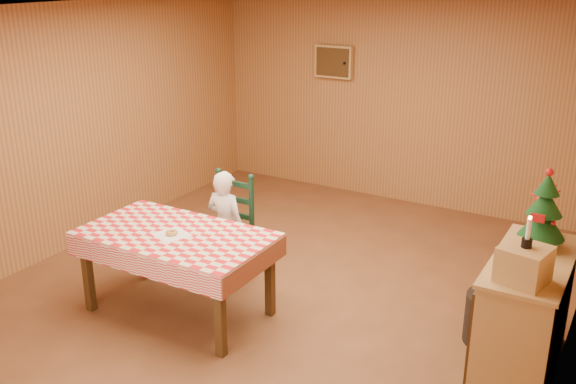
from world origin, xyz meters
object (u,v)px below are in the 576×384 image
(shelf_unit, at_px, (524,315))
(storage_bin, at_px, (491,319))
(crate, at_px, (524,264))
(christmas_tree, at_px, (544,212))
(ladder_chair, at_px, (229,230))
(dining_table, at_px, (176,242))
(seated_child, at_px, (226,227))

(shelf_unit, xyz_separation_m, storage_bin, (-0.28, 0.26, -0.26))
(crate, relative_size, storage_bin, 0.71)
(crate, height_order, christmas_tree, christmas_tree)
(ladder_chair, bearing_deg, shelf_unit, -3.01)
(ladder_chair, xyz_separation_m, crate, (2.80, -0.55, 0.55))
(shelf_unit, relative_size, christmas_tree, 2.00)
(dining_table, height_order, crate, crate)
(ladder_chair, height_order, seated_child, seated_child)
(ladder_chair, relative_size, shelf_unit, 0.87)
(ladder_chair, relative_size, seated_child, 0.96)
(ladder_chair, distance_m, seated_child, 0.08)
(ladder_chair, relative_size, christmas_tree, 1.74)
(shelf_unit, distance_m, crate, 0.71)
(dining_table, xyz_separation_m, seated_child, (0.00, 0.73, -0.13))
(crate, distance_m, storage_bin, 1.11)
(shelf_unit, relative_size, storage_bin, 2.94)
(storage_bin, bearing_deg, christmas_tree, -2.55)
(seated_child, distance_m, crate, 2.88)
(dining_table, height_order, storage_bin, dining_table)
(shelf_unit, distance_m, christmas_tree, 0.79)
(shelf_unit, bearing_deg, crate, -88.77)
(shelf_unit, distance_m, storage_bin, 0.46)
(dining_table, xyz_separation_m, ladder_chair, (0.00, 0.79, -0.18))
(dining_table, bearing_deg, storage_bin, 19.79)
(shelf_unit, height_order, crate, crate)
(dining_table, relative_size, seated_child, 1.47)
(seated_child, relative_size, christmas_tree, 1.81)
(ladder_chair, bearing_deg, dining_table, -90.00)
(dining_table, height_order, christmas_tree, christmas_tree)
(seated_child, xyz_separation_m, storage_bin, (2.51, 0.17, -0.35))
(storage_bin, bearing_deg, ladder_chair, -177.36)
(ladder_chair, height_order, storage_bin, ladder_chair)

